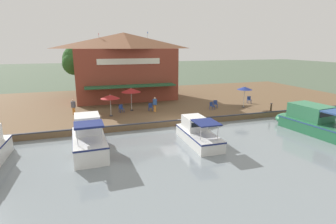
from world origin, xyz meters
TOP-DOWN VIEW (x-y plane):
  - ground_plane at (0.00, 0.00)m, footprint 220.00×220.00m
  - quay_deck at (-11.00, 0.00)m, footprint 22.00×56.00m
  - quay_edge_fender at (-0.10, 0.00)m, footprint 0.20×50.40m
  - waterfront_restaurant at (-13.10, -2.60)m, footprint 9.18×13.44m
  - patio_umbrella_by_entrance at (-5.57, -3.17)m, footprint 2.12×2.12m
  - patio_umbrella_back_row at (-3.87, -5.62)m, footprint 1.94×1.94m
  - patio_umbrella_far_corner at (-3.12, 9.65)m, footprint 1.72×1.72m
  - cafe_chair_back_row_seat at (-4.82, -1.18)m, footprint 0.49×0.49m
  - cafe_chair_far_corner_seat at (-3.25, 5.58)m, footprint 0.54×0.54m
  - cafe_chair_mid_patio at (-5.09, -4.39)m, footprint 0.54×0.54m
  - cafe_chair_facing_river at (-4.96, 11.67)m, footprint 0.55×0.55m
  - cafe_chair_under_first_umbrella at (-2.59, -7.52)m, footprint 0.55×0.55m
  - cafe_chair_beside_entrance at (-4.03, 6.44)m, footprint 0.54×0.54m
  - person_mid_patio at (-4.28, -0.83)m, footprint 0.45×0.45m
  - person_near_entrance at (-5.54, -9.26)m, footprint 0.47×0.47m
  - motorboat_distant_upstream at (5.14, 11.40)m, footprint 8.28×3.74m
  - motorboat_second_along at (4.13, 0.33)m, footprint 6.24×2.03m
  - motorboat_mid_row at (3.58, -8.01)m, footprint 6.23×2.39m
  - mooring_post at (-0.35, 11.29)m, footprint 0.22×0.22m
  - tree_behind_restaurant at (-19.70, -8.71)m, footprint 4.97×4.73m

SIDE VIEW (x-z plane):
  - ground_plane at x=0.00m, z-range 0.00..0.00m
  - quay_deck at x=-11.00m, z-range 0.00..0.60m
  - quay_edge_fender at x=-0.10m, z-range 0.60..0.70m
  - motorboat_second_along at x=4.13m, z-range -0.27..1.82m
  - motorboat_distant_upstream at x=5.14m, z-range -0.24..2.15m
  - motorboat_mid_row at x=3.58m, z-range -0.29..2.34m
  - cafe_chair_back_row_seat at x=-4.82m, z-range 0.65..1.50m
  - cafe_chair_far_corner_seat at x=-3.25m, z-range 0.65..1.50m
  - cafe_chair_mid_patio at x=-5.09m, z-range 0.65..1.50m
  - cafe_chair_facing_river at x=-4.96m, z-range 0.65..1.50m
  - cafe_chair_under_first_umbrella at x=-2.59m, z-range 0.65..1.50m
  - cafe_chair_beside_entrance at x=-4.03m, z-range 0.65..1.50m
  - mooring_post at x=-0.35m, z-range 0.61..1.56m
  - person_mid_patio at x=-4.28m, z-range 0.79..2.40m
  - person_near_entrance at x=-5.54m, z-range 0.81..2.45m
  - patio_umbrella_back_row at x=-3.87m, z-range 1.49..3.74m
  - patio_umbrella_far_corner at x=-3.12m, z-range 1.62..4.10m
  - patio_umbrella_by_entrance at x=-5.57m, z-range 1.62..4.18m
  - waterfront_restaurant at x=-13.10m, z-range 0.59..9.49m
  - tree_behind_restaurant at x=-19.70m, z-range 1.76..9.07m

